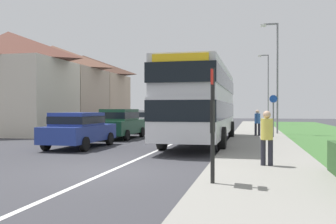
{
  "coord_description": "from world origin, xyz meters",
  "views": [
    {
      "loc": [
        3.84,
        -9.66,
        1.72
      ],
      "look_at": [
        0.56,
        4.72,
        1.6
      ],
      "focal_mm": 39.66,
      "sensor_mm": 36.0,
      "label": 1
    }
  ],
  "objects": [
    {
      "name": "cycle_route_sign",
      "position": [
        5.0,
        12.3,
        1.43
      ],
      "size": [
        0.44,
        0.08,
        2.52
      ],
      "color": "slate",
      "rests_on": "ground_plane"
    },
    {
      "name": "pedestrian_at_stop",
      "position": [
        4.23,
        1.17,
        0.98
      ],
      "size": [
        0.34,
        0.34,
        1.67
      ],
      "color": "#23232D",
      "rests_on": "ground_plane"
    },
    {
      "name": "street_lamp_far",
      "position": [
        5.41,
        32.19,
        4.37
      ],
      "size": [
        1.14,
        0.2,
        7.64
      ],
      "color": "slate",
      "rests_on": "ground_plane"
    },
    {
      "name": "parked_car_dark_green",
      "position": [
        -3.62,
        10.66,
        0.94
      ],
      "size": [
        1.87,
        4.57,
        1.71
      ],
      "color": "#19472D",
      "rests_on": "ground_plane"
    },
    {
      "name": "parked_car_blue",
      "position": [
        -3.65,
        5.44,
        0.87
      ],
      "size": [
        1.95,
        4.31,
        1.56
      ],
      "color": "navy",
      "rests_on": "ground_plane"
    },
    {
      "name": "bus_stop_sign",
      "position": [
        3.0,
        -1.67,
        1.54
      ],
      "size": [
        0.09,
        0.52,
        2.6
      ],
      "color": "black",
      "rests_on": "ground_plane"
    },
    {
      "name": "pedestrian_walking_away",
      "position": [
        4.13,
        13.26,
        0.98
      ],
      "size": [
        0.34,
        0.34,
        1.67
      ],
      "color": "#23232D",
      "rests_on": "ground_plane"
    },
    {
      "name": "pavement_near_side",
      "position": [
        4.2,
        6.0,
        0.06
      ],
      "size": [
        3.2,
        68.0,
        0.12
      ],
      "primitive_type": "cube",
      "color": "gray",
      "rests_on": "ground_plane"
    },
    {
      "name": "double_decker_bus",
      "position": [
        1.39,
        8.58,
        2.14
      ],
      "size": [
        2.8,
        11.45,
        3.7
      ],
      "color": "#BCBCC1",
      "rests_on": "ground_plane"
    },
    {
      "name": "street_lamp_mid",
      "position": [
        5.32,
        15.54,
        4.22
      ],
      "size": [
        1.14,
        0.2,
        7.34
      ],
      "color": "slate",
      "rests_on": "ground_plane"
    },
    {
      "name": "ground_plane",
      "position": [
        0.0,
        0.0,
        0.0
      ],
      "size": [
        120.0,
        120.0,
        0.0
      ],
      "primitive_type": "plane",
      "color": "#38383D"
    },
    {
      "name": "lane_marking_centre",
      "position": [
        0.0,
        8.0,
        0.0
      ],
      "size": [
        0.14,
        60.0,
        0.01
      ],
      "primitive_type": "cube",
      "color": "silver",
      "rests_on": "ground_plane"
    },
    {
      "name": "parked_car_silver",
      "position": [
        -3.62,
        16.43,
        0.91
      ],
      "size": [
        1.9,
        4.5,
        1.65
      ],
      "color": "#B7B7BC",
      "rests_on": "ground_plane"
    },
    {
      "name": "house_terrace_far_side",
      "position": [
        -12.15,
        17.85,
        3.46
      ],
      "size": [
        7.75,
        16.82,
        6.92
      ],
      "color": "beige",
      "rests_on": "ground_plane"
    }
  ]
}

